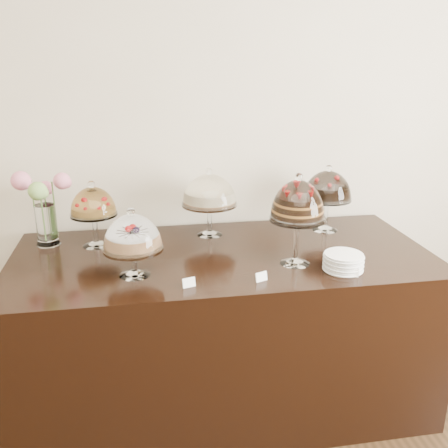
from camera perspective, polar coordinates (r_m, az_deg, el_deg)
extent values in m
cube|color=beige|center=(3.02, -1.53, 11.23)|extent=(5.00, 0.04, 3.00)
cube|color=black|center=(2.84, -0.17, -11.79)|extent=(2.20, 1.00, 0.90)
cone|color=white|center=(2.42, -10.17, -5.47)|extent=(0.15, 0.15, 0.02)
cylinder|color=white|center=(2.40, -10.25, -4.07)|extent=(0.03, 0.03, 0.10)
cylinder|color=white|center=(2.38, -10.33, -2.78)|extent=(0.28, 0.28, 0.01)
cylinder|color=tan|center=(2.36, -10.38, -1.97)|extent=(0.22, 0.22, 0.06)
sphere|color=#B70F0E|center=(2.37, -9.05, -0.84)|extent=(0.02, 0.02, 0.02)
sphere|color=#B70F0E|center=(2.39, -11.49, -0.78)|extent=(0.02, 0.02, 0.02)
sphere|color=#B70F0E|center=(2.30, -10.78, -1.56)|extent=(0.02, 0.02, 0.02)
sphere|color=white|center=(2.32, -10.59, 1.40)|extent=(0.04, 0.04, 0.04)
cone|color=white|center=(2.54, 8.10, -4.20)|extent=(0.15, 0.15, 0.02)
cylinder|color=white|center=(2.50, 8.22, -1.78)|extent=(0.03, 0.03, 0.20)
cylinder|color=white|center=(2.46, 8.34, 0.58)|extent=(0.27, 0.27, 0.01)
cylinder|color=black|center=(2.44, 8.40, 1.89)|extent=(0.20, 0.20, 0.11)
sphere|color=#B70F0E|center=(2.46, 9.53, 3.46)|extent=(0.02, 0.02, 0.02)
sphere|color=#B70F0E|center=(2.48, 8.36, 3.66)|extent=(0.02, 0.02, 0.02)
sphere|color=#B70F0E|center=(2.45, 7.30, 3.51)|extent=(0.02, 0.02, 0.02)
sphere|color=#B70F0E|center=(2.40, 7.38, 3.17)|extent=(0.02, 0.02, 0.02)
sphere|color=#B70F0E|center=(2.37, 8.59, 2.96)|extent=(0.02, 0.02, 0.02)
sphere|color=#B70F0E|center=(2.41, 9.67, 3.12)|extent=(0.02, 0.02, 0.02)
sphere|color=white|center=(2.41, 8.57, 5.33)|extent=(0.04, 0.04, 0.04)
cone|color=white|center=(2.91, -1.64, -0.97)|extent=(0.15, 0.15, 0.02)
cylinder|color=white|center=(2.88, -1.66, 0.71)|extent=(0.03, 0.03, 0.15)
cylinder|color=white|center=(2.86, -1.67, 2.30)|extent=(0.32, 0.32, 0.01)
cylinder|color=#FEEDC4|center=(2.85, -1.68, 3.04)|extent=(0.27, 0.27, 0.06)
sphere|color=white|center=(2.81, -1.71, 6.00)|extent=(0.04, 0.04, 0.04)
cone|color=white|center=(3.05, 11.45, -0.42)|extent=(0.15, 0.15, 0.02)
cylinder|color=white|center=(3.02, 11.57, 1.27)|extent=(0.03, 0.03, 0.16)
cylinder|color=white|center=(3.00, 11.68, 2.88)|extent=(0.29, 0.29, 0.01)
cylinder|color=black|center=(2.99, 11.73, 3.65)|extent=(0.24, 0.24, 0.07)
sphere|color=#B70F0E|center=(3.02, 12.76, 4.61)|extent=(0.02, 0.02, 0.02)
sphere|color=#B70F0E|center=(3.00, 10.63, 4.68)|extent=(0.02, 0.02, 0.02)
sphere|color=#B70F0E|center=(2.91, 11.97, 4.18)|extent=(0.02, 0.02, 0.02)
sphere|color=white|center=(2.96, 11.90, 6.23)|extent=(0.04, 0.04, 0.04)
cone|color=white|center=(2.84, -14.37, -2.13)|extent=(0.15, 0.15, 0.02)
cylinder|color=white|center=(2.81, -14.51, -0.47)|extent=(0.03, 0.03, 0.15)
cylinder|color=white|center=(2.78, -14.65, 1.10)|extent=(0.25, 0.25, 0.01)
cylinder|color=#B17F33|center=(2.78, -14.69, 1.56)|extent=(0.21, 0.21, 0.04)
sphere|color=#B70F0E|center=(2.78, -13.55, 2.28)|extent=(0.02, 0.02, 0.02)
sphere|color=#B70F0E|center=(2.82, -14.38, 2.46)|extent=(0.02, 0.02, 0.02)
sphere|color=#B70F0E|center=(2.81, -15.55, 2.29)|extent=(0.02, 0.02, 0.02)
sphere|color=#B70F0E|center=(2.76, -15.93, 1.94)|extent=(0.02, 0.02, 0.02)
sphere|color=#B70F0E|center=(2.71, -15.10, 1.76)|extent=(0.02, 0.02, 0.02)
sphere|color=#B70F0E|center=(2.73, -13.89, 1.93)|extent=(0.02, 0.02, 0.02)
sphere|color=white|center=(2.74, -14.93, 4.40)|extent=(0.04, 0.04, 0.04)
cylinder|color=white|center=(2.90, -19.64, -0.08)|extent=(0.11, 0.11, 0.23)
cylinder|color=#476B2D|center=(2.87, -18.77, 1.58)|extent=(0.01, 0.01, 0.31)
sphere|color=pink|center=(2.83, -18.03, 4.69)|extent=(0.09, 0.09, 0.09)
cylinder|color=#476B2D|center=(2.94, -19.60, 1.24)|extent=(0.01, 0.01, 0.25)
sphere|color=pink|center=(2.96, -19.72, 3.88)|extent=(0.08, 0.08, 0.08)
cylinder|color=#476B2D|center=(2.89, -20.83, 1.55)|extent=(0.01, 0.01, 0.32)
sphere|color=pink|center=(2.87, -22.20, 4.60)|extent=(0.10, 0.10, 0.10)
cylinder|color=#476B2D|center=(2.83, -19.99, 0.97)|extent=(0.01, 0.01, 0.29)
sphere|color=#729B4B|center=(2.74, -20.52, 3.54)|extent=(0.10, 0.10, 0.10)
cylinder|color=white|center=(2.51, 13.41, -5.04)|extent=(0.19, 0.19, 0.01)
cylinder|color=white|center=(2.51, 13.43, -4.81)|extent=(0.18, 0.18, 0.01)
cylinder|color=white|center=(2.50, 13.45, -4.58)|extent=(0.19, 0.19, 0.01)
cylinder|color=white|center=(2.50, 13.47, -4.35)|extent=(0.18, 0.18, 0.01)
cylinder|color=white|center=(2.49, 13.48, -4.11)|extent=(0.19, 0.19, 0.01)
cylinder|color=white|center=(2.49, 13.50, -3.88)|extent=(0.18, 0.18, 0.01)
cylinder|color=white|center=(2.48, 13.52, -3.65)|extent=(0.19, 0.19, 0.01)
cylinder|color=white|center=(2.48, 13.54, -3.41)|extent=(0.18, 0.18, 0.01)
cube|color=white|center=(2.27, -4.03, -6.69)|extent=(0.06, 0.03, 0.04)
cube|color=white|center=(2.44, 14.43, -5.37)|extent=(0.06, 0.04, 0.04)
cube|color=white|center=(2.33, 4.29, -6.02)|extent=(0.06, 0.04, 0.04)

